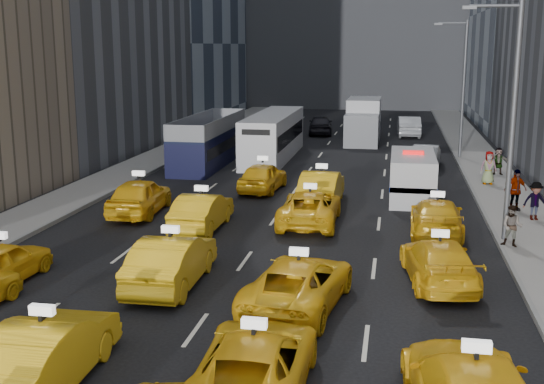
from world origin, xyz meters
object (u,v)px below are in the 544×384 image
Objects in this scene: nypd_van at (412,177)px; double_decker at (209,141)px; box_truck at (363,121)px; city_bus at (273,136)px.

double_decker is (-12.48, 7.82, 0.42)m from nypd_van.
double_decker is 1.44× the size of box_truck.
box_truck is at bearing 103.42° from nypd_van.
nypd_van is at bearing -44.11° from city_bus.
nypd_van is 0.53× the size of double_decker.
box_truck is at bearing 64.71° from city_bus.
nypd_van is 20.02m from box_truck.
nypd_van is 14.04m from city_bus.
double_decker is at bearing -125.45° from box_truck.
double_decker reaches higher than nypd_van.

